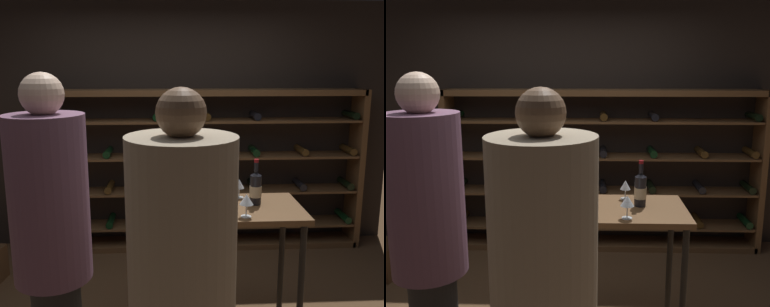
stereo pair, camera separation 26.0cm
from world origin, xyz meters
The scene contains 9 objects.
back_wall centered at (0.00, 1.75, 1.30)m, with size 4.86×0.10×2.60m, color black.
wine_rack centered at (0.41, 1.54, 0.84)m, with size 3.31×0.32×1.70m.
tasting_table centered at (0.36, -0.02, 0.86)m, with size 1.15×0.60×0.98m.
person_guest_blue_shirt centered at (-0.62, -0.66, 1.06)m, with size 0.41×0.41×1.91m.
person_host_in_suit centered at (0.06, -1.07, 1.02)m, with size 0.48×0.48×1.86m.
wine_bottle_black_capsule centered at (0.13, -0.21, 1.11)m, with size 0.09×0.09×0.35m.
wine_bottle_green_slim centered at (0.62, 0.02, 1.10)m, with size 0.08×0.08×0.33m.
wine_glass_stemmed_center centered at (0.51, -0.23, 1.09)m, with size 0.09×0.09×0.15m.
wine_glass_stemmed_left centered at (0.53, 0.17, 1.08)m, with size 0.08×0.08×0.14m.
Camera 1 is at (0.01, -2.82, 1.95)m, focal length 39.73 mm.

